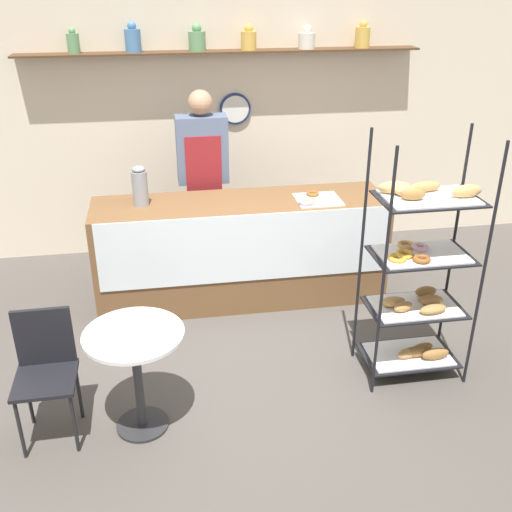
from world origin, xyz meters
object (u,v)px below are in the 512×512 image
Objects in this scene: pastry_rack at (418,277)px; person_worker at (203,177)px; cafe_table at (136,358)px; donut_tray_counter at (314,199)px; coffee_carafe at (140,186)px; cafe_chair at (45,362)px.

pastry_rack is 2.35m from person_worker.
donut_tray_counter reaches higher than cafe_table.
cafe_table is at bearing -105.99° from person_worker.
cafe_table is 1.90× the size of donut_tray_counter.
person_worker is at bearing 142.64° from donut_tray_counter.
person_worker is 0.80m from coffee_carafe.
donut_tray_counter is at bearing 44.78° from cafe_table.
coffee_carafe is at bearing -137.02° from person_worker.
cafe_chair reaches higher than cafe_table.
person_worker is 5.24× the size of coffee_carafe.
cafe_table is (-0.63, -2.21, -0.44)m from person_worker.
pastry_rack is at bearing 4.57° from cafe_chair.
person_worker is at bearing 74.01° from cafe_table.
cafe_table is 0.86× the size of cafe_chair.
cafe_table is at bearing -91.99° from coffee_carafe.
coffee_carafe reaches higher than donut_tray_counter.
coffee_carafe is 0.89× the size of donut_tray_counter.
cafe_table is 2.15× the size of coffee_carafe.
person_worker is 2.35m from cafe_table.
donut_tray_counter is (0.90, -0.69, -0.02)m from person_worker.
cafe_chair is at bearing -174.75° from pastry_rack.
pastry_rack is 2.47× the size of cafe_table.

